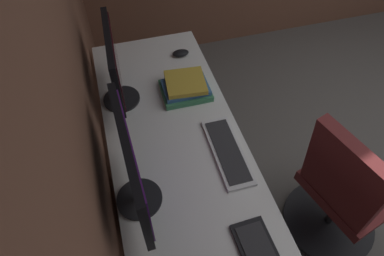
{
  "coord_description": "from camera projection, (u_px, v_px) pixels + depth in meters",
  "views": [
    {
      "loc": [
        -0.54,
        2.07,
        2.06
      ],
      "look_at": [
        0.34,
        1.82,
        0.95
      ],
      "focal_mm": 31.25,
      "sensor_mm": 36.0,
      "label": 1
    }
  ],
  "objects": [
    {
      "name": "wall_back",
      "position": [
        62.0,
        176.0,
        0.88
      ],
      "size": [
        4.85,
        0.1,
        2.6
      ],
      "primitive_type": "cube",
      "color": "brown",
      "rests_on": "ground"
    },
    {
      "name": "desk",
      "position": [
        182.0,
        167.0,
        1.65
      ],
      "size": [
        2.0,
        0.67,
        0.73
      ],
      "color": "white",
      "rests_on": "ground"
    },
    {
      "name": "drawer_pedestal",
      "position": [
        183.0,
        214.0,
        1.83
      ],
      "size": [
        0.4,
        0.51,
        0.69
      ],
      "color": "white",
      "rests_on": "ground"
    },
    {
      "name": "monitor_primary",
      "position": [
        132.0,
        167.0,
        1.26
      ],
      "size": [
        0.55,
        0.2,
        0.45
      ],
      "color": "black",
      "rests_on": "desk"
    },
    {
      "name": "monitor_secondary",
      "position": [
        115.0,
        65.0,
        1.66
      ],
      "size": [
        0.49,
        0.2,
        0.42
      ],
      "color": "black",
      "rests_on": "desk"
    },
    {
      "name": "keyboard_main",
      "position": [
        227.0,
        151.0,
        1.61
      ],
      "size": [
        0.42,
        0.14,
        0.02
      ],
      "color": "silver",
      "rests_on": "desk"
    },
    {
      "name": "mouse_main",
      "position": [
        181.0,
        53.0,
        2.08
      ],
      "size": [
        0.06,
        0.1,
        0.03
      ],
      "primitive_type": "ellipsoid",
      "color": "black",
      "rests_on": "desk"
    },
    {
      "name": "book_stack_near",
      "position": [
        186.0,
        87.0,
        1.85
      ],
      "size": [
        0.23,
        0.27,
        0.09
      ],
      "color": "#3D8456",
      "rests_on": "desk"
    },
    {
      "name": "office_chair",
      "position": [
        342.0,
        194.0,
        1.78
      ],
      "size": [
        0.56,
        0.6,
        0.97
      ],
      "color": "maroon",
      "rests_on": "ground"
    }
  ]
}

